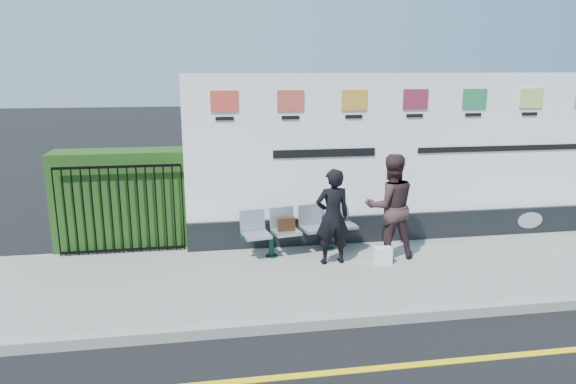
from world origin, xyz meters
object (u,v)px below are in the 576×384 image
Objects in this scene: woman_left at (332,217)px; woman_right at (390,206)px; billboard at (410,169)px; bench at (301,241)px.

woman_right reaches higher than woman_left.
bench is (-2.09, -0.47, -1.09)m from billboard.
billboard is 1.19m from woman_right.
woman_right is at bearing -26.57° from bench.
billboard is at bearing 2.32° from bench.
bench is 1.62m from woman_right.
woman_left is at bearing -62.09° from bench.
billboard is 4.59× the size of woman_right.
bench is at bearing -16.10° from woman_right.
woman_right reaches higher than bench.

